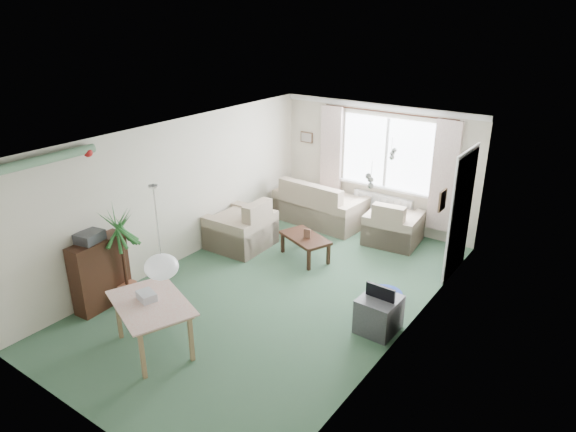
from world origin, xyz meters
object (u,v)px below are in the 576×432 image
Objects in this scene: armchair_left at (241,223)px; pet_bed at (385,296)px; dining_table at (153,326)px; houseplant at (123,256)px; bookshelf at (100,273)px; armchair_corner at (394,221)px; coffee_table at (305,247)px; sofa at (321,201)px; tv_cube at (379,314)px.

armchair_left is 1.94× the size of pet_bed.
pet_bed is at bearing 84.60° from armchair_left.
houseplant is at bearing 155.47° from dining_table.
armchair_corner is at bearing 56.49° from bookshelf.
bookshelf is at bearing -142.76° from pet_bed.
houseplant reaches higher than bookshelf.
coffee_table is at bearing 87.44° from dining_table.
houseplant is 1.38× the size of dining_table.
bookshelf is at bearing 168.87° from dining_table.
coffee_table reaches higher than pet_bed.
coffee_table is at bearing 116.49° from sofa.
pet_bed is at bearing -14.71° from coffee_table.
bookshelf is (-0.34, -2.68, 0.06)m from armchair_left.
armchair_corner is at bearing 112.79° from tv_cube.
tv_cube is at bearing 71.58° from armchair_left.
armchair_corner is at bearing 111.45° from pet_bed.
sofa reaches higher than pet_bed.
bookshelf is 3.94m from tv_cube.
pet_bed is at bearing 143.70° from sofa.
coffee_table is at bearing 150.36° from tv_cube.
pet_bed is at bearing 33.36° from bookshelf.
armchair_left is 0.70× the size of houseplant.
coffee_table is at bearing 165.29° from pet_bed.
armchair_left is at bearing 165.23° from tv_cube.
bookshelf is 1.91× the size of tv_cube.
armchair_left is (-2.17, -1.74, 0.04)m from armchair_corner.
dining_table is at bearing -24.53° from houseplant.
armchair_corner is (1.60, -0.06, -0.03)m from sofa.
armchair_left is 1.90× the size of tv_cube.
dining_table is at bearing -15.01° from bookshelf.
sofa is at bearing -7.77° from armchair_corner.
bookshelf is (-1.56, -2.94, 0.31)m from coffee_table.
houseplant is at bearing -144.39° from pet_bed.
pet_bed is (-0.27, 0.77, -0.19)m from tv_cube.
pet_bed is at bearing 105.89° from armchair_corner.
coffee_table is 0.86× the size of dining_table.
armchair_corner reaches higher than dining_table.
armchair_corner is 1.03× the size of coffee_table.
dining_table is at bearing 99.88° from sofa.
sofa is at bearing 80.21° from houseplant.
armchair_corner is at bearing 57.10° from coffee_table.
houseplant is at bearing 51.96° from bookshelf.
bookshelf is 0.71× the size of houseplant.
armchair_corner reaches higher than tv_cube.
tv_cube is at bearing -31.67° from coffee_table.
houseplant reaches higher than pet_bed.
bookshelf reaches higher than armchair_left.
coffee_table is at bearing 100.31° from armchair_left.
dining_table is (1.07, -2.96, -0.13)m from armchair_left.
armchair_left reaches higher than sofa.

